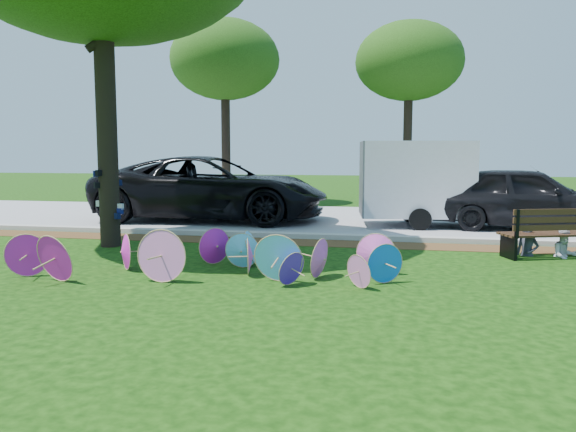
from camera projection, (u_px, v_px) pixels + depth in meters
name	position (u px, v px, depth m)	size (l,w,h in m)	color
ground	(231.00, 287.00, 8.67)	(90.00, 90.00, 0.00)	black
mulch_strip	(288.00, 242.00, 13.05)	(90.00, 1.00, 0.01)	#472D16
curb	(294.00, 235.00, 13.73)	(90.00, 0.30, 0.12)	#B7B5AD
street	(319.00, 218.00, 17.78)	(90.00, 8.00, 0.01)	gray
parasol_pile	(219.00, 255.00, 9.38)	(6.54, 2.55, 0.87)	blue
black_van	(212.00, 189.00, 17.20)	(3.27, 7.08, 1.97)	black
dark_pickup	(526.00, 198.00, 15.10)	(2.04, 5.06, 1.73)	black
cargo_trailer	(416.00, 179.00, 15.81)	(2.99, 1.89, 2.69)	silver
park_bench	(547.00, 233.00, 11.15)	(1.88, 0.72, 0.98)	black
person_left	(528.00, 226.00, 11.26)	(0.44, 0.29, 1.20)	#3B3F50
person_right	(566.00, 229.00, 11.12)	(0.54, 0.42, 1.12)	silver
bg_trees	(445.00, 55.00, 21.29)	(22.80, 6.58, 7.40)	black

